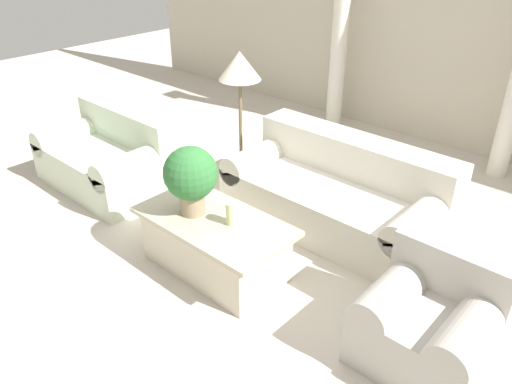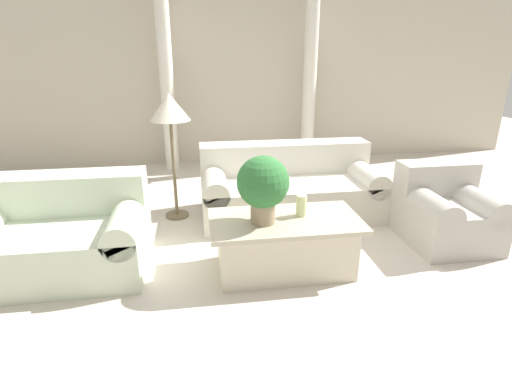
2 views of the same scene
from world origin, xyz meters
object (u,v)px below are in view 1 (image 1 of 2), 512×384
object	(u,v)px
coffee_table	(215,244)
armchair	(434,315)
potted_plant	(191,176)
floor_lamp	(240,72)
sofa_long	(338,192)
loveseat	(113,155)

from	to	relation	value
coffee_table	armchair	world-z (taller)	armchair
potted_plant	armchair	bearing A→B (deg)	10.84
potted_plant	floor_lamp	bearing A→B (deg)	119.61
sofa_long	loveseat	xyz separation A→B (m)	(-2.24, -0.93, 0.01)
loveseat	armchair	bearing A→B (deg)	-0.11
potted_plant	armchair	xyz separation A→B (m)	(1.90, 0.36, -0.48)
coffee_table	floor_lamp	size ratio (longest dim) A/B	0.92
loveseat	armchair	distance (m)	3.62
coffee_table	potted_plant	bearing A→B (deg)	-169.12
coffee_table	armchair	bearing A→B (deg)	10.84
sofa_long	coffee_table	bearing A→B (deg)	-104.47
potted_plant	armchair	size ratio (longest dim) A/B	0.67
sofa_long	potted_plant	xyz separation A→B (m)	(-0.52, -1.30, 0.49)
loveseat	potted_plant	bearing A→B (deg)	-12.18
potted_plant	armchair	world-z (taller)	potted_plant
potted_plant	floor_lamp	world-z (taller)	floor_lamp
floor_lamp	armchair	bearing A→B (deg)	-20.51
sofa_long	loveseat	world-z (taller)	same
loveseat	armchair	world-z (taller)	loveseat
potted_plant	floor_lamp	distance (m)	1.62
loveseat	floor_lamp	distance (m)	1.62
loveseat	floor_lamp	size ratio (longest dim) A/B	1.03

